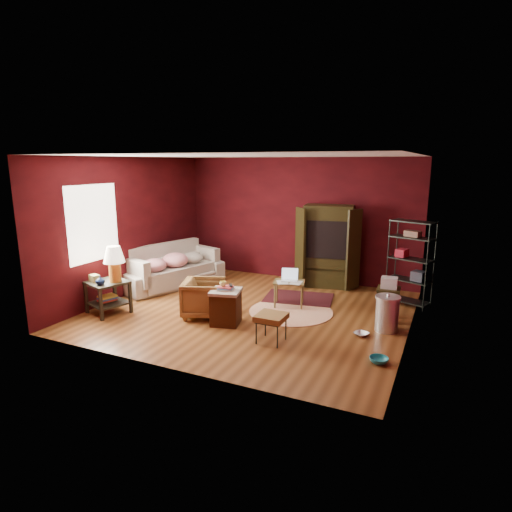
{
  "coord_description": "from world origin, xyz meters",
  "views": [
    {
      "loc": [
        3.24,
        -6.77,
        2.7
      ],
      "look_at": [
        0.0,
        0.2,
        1.0
      ],
      "focal_mm": 30.0,
      "sensor_mm": 36.0,
      "label": 1
    }
  ],
  "objects_px": {
    "side_table": "(111,273)",
    "wire_shelving": "(411,260)",
    "armchair": "(204,296)",
    "sofa": "(172,267)",
    "hamper": "(226,306)",
    "laptop_desk": "(289,284)",
    "tv_armoire": "(328,245)"
  },
  "relations": [
    {
      "from": "tv_armoire",
      "to": "armchair",
      "type": "bearing_deg",
      "value": -127.11
    },
    {
      "from": "armchair",
      "to": "wire_shelving",
      "type": "relative_size",
      "value": 0.45
    },
    {
      "from": "side_table",
      "to": "wire_shelving",
      "type": "bearing_deg",
      "value": 29.43
    },
    {
      "from": "sofa",
      "to": "laptop_desk",
      "type": "relative_size",
      "value": 3.17
    },
    {
      "from": "side_table",
      "to": "laptop_desk",
      "type": "bearing_deg",
      "value": 31.49
    },
    {
      "from": "laptop_desk",
      "to": "tv_armoire",
      "type": "distance_m",
      "value": 1.72
    },
    {
      "from": "side_table",
      "to": "wire_shelving",
      "type": "xyz_separation_m",
      "value": [
        4.83,
        2.72,
        0.15
      ]
    },
    {
      "from": "laptop_desk",
      "to": "armchair",
      "type": "bearing_deg",
      "value": -151.97
    },
    {
      "from": "armchair",
      "to": "laptop_desk",
      "type": "relative_size",
      "value": 1.02
    },
    {
      "from": "side_table",
      "to": "wire_shelving",
      "type": "relative_size",
      "value": 0.76
    },
    {
      "from": "sofa",
      "to": "hamper",
      "type": "relative_size",
      "value": 3.31
    },
    {
      "from": "sofa",
      "to": "hamper",
      "type": "xyz_separation_m",
      "value": [
        2.14,
        -1.46,
        -0.13
      ]
    },
    {
      "from": "side_table",
      "to": "hamper",
      "type": "bearing_deg",
      "value": 10.72
    },
    {
      "from": "tv_armoire",
      "to": "hamper",
      "type": "bearing_deg",
      "value": -116.78
    },
    {
      "from": "wire_shelving",
      "to": "hamper",
      "type": "bearing_deg",
      "value": -118.86
    },
    {
      "from": "side_table",
      "to": "wire_shelving",
      "type": "height_order",
      "value": "wire_shelving"
    },
    {
      "from": "side_table",
      "to": "tv_armoire",
      "type": "bearing_deg",
      "value": 47.46
    },
    {
      "from": "sofa",
      "to": "side_table",
      "type": "distance_m",
      "value": 1.89
    },
    {
      "from": "laptop_desk",
      "to": "wire_shelving",
      "type": "xyz_separation_m",
      "value": [
        2.06,
        1.03,
        0.46
      ]
    },
    {
      "from": "wire_shelving",
      "to": "tv_armoire",
      "type": "bearing_deg",
      "value": -178.02
    },
    {
      "from": "armchair",
      "to": "wire_shelving",
      "type": "distance_m",
      "value": 3.93
    },
    {
      "from": "side_table",
      "to": "hamper",
      "type": "height_order",
      "value": "side_table"
    },
    {
      "from": "tv_armoire",
      "to": "wire_shelving",
      "type": "xyz_separation_m",
      "value": [
        1.78,
        -0.6,
        -0.04
      ]
    },
    {
      "from": "wire_shelving",
      "to": "sofa",
      "type": "bearing_deg",
      "value": -149.42
    },
    {
      "from": "sofa",
      "to": "armchair",
      "type": "xyz_separation_m",
      "value": [
        1.61,
        -1.29,
        -0.08
      ]
    },
    {
      "from": "armchair",
      "to": "side_table",
      "type": "bearing_deg",
      "value": 88.45
    },
    {
      "from": "armchair",
      "to": "tv_armoire",
      "type": "height_order",
      "value": "tv_armoire"
    },
    {
      "from": "tv_armoire",
      "to": "side_table",
      "type": "bearing_deg",
      "value": -141.66
    },
    {
      "from": "tv_armoire",
      "to": "wire_shelving",
      "type": "relative_size",
      "value": 1.09
    },
    {
      "from": "sofa",
      "to": "armchair",
      "type": "relative_size",
      "value": 3.1
    },
    {
      "from": "tv_armoire",
      "to": "wire_shelving",
      "type": "height_order",
      "value": "tv_armoire"
    },
    {
      "from": "sofa",
      "to": "hamper",
      "type": "height_order",
      "value": "sofa"
    }
  ]
}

